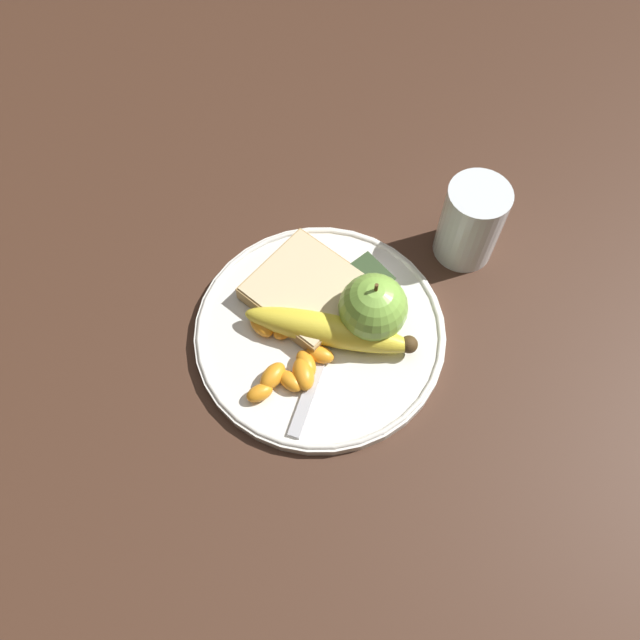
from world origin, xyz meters
TOP-DOWN VIEW (x-y plane):
  - ground_plane at (0.00, 0.00)m, footprint 3.00×3.00m
  - plate at (0.00, 0.00)m, footprint 0.26×0.26m
  - juice_glass at (-0.02, -0.19)m, footprint 0.07×0.07m
  - apple at (-0.03, -0.04)m, footprint 0.07×0.07m
  - banana at (-0.01, -0.00)m, footprint 0.16×0.13m
  - bread_slice at (0.04, -0.02)m, footprint 0.12×0.12m
  - fork at (-0.01, -0.01)m, footprint 0.12×0.18m
  - jam_packet at (0.01, -0.07)m, footprint 0.04×0.04m
  - orange_segment_0 at (0.04, 0.05)m, footprint 0.03×0.02m
  - orange_segment_1 at (-0.02, 0.02)m, footprint 0.03×0.03m
  - orange_segment_2 at (-0.02, 0.09)m, footprint 0.02×0.03m
  - orange_segment_3 at (0.02, 0.03)m, footprint 0.02×0.03m
  - orange_segment_4 at (-0.01, 0.07)m, footprint 0.03×0.04m
  - orange_segment_5 at (-0.03, 0.06)m, footprint 0.03×0.02m
  - orange_segment_6 at (-0.03, 0.05)m, footprint 0.04×0.03m
  - orange_segment_7 at (-0.02, 0.04)m, footprint 0.03×0.03m

SIDE VIEW (x-z plane):
  - ground_plane at x=0.00m, z-range 0.00..0.00m
  - plate at x=0.00m, z-range 0.00..0.02m
  - fork at x=-0.01m, z-range 0.01..0.02m
  - orange_segment_2 at x=-0.02m, z-range 0.01..0.03m
  - orange_segment_5 at x=-0.03m, z-range 0.01..0.03m
  - orange_segment_3 at x=0.02m, z-range 0.01..0.03m
  - orange_segment_1 at x=-0.02m, z-range 0.01..0.03m
  - orange_segment_7 at x=-0.02m, z-range 0.01..0.03m
  - orange_segment_0 at x=0.04m, z-range 0.01..0.03m
  - orange_segment_4 at x=-0.01m, z-range 0.01..0.03m
  - orange_segment_6 at x=-0.03m, z-range 0.01..0.03m
  - jam_packet at x=0.01m, z-range 0.01..0.03m
  - bread_slice at x=0.04m, z-range 0.01..0.03m
  - banana at x=-0.01m, z-range 0.01..0.04m
  - juice_glass at x=-0.02m, z-range 0.00..0.09m
  - apple at x=-0.03m, z-range 0.01..0.09m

